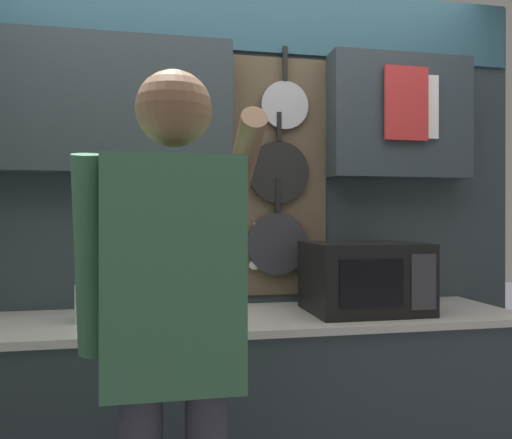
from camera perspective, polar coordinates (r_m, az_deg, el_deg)
The scene contains 6 objects.
base_cabinet_counter at distance 2.29m, azimuth -0.44°, elevation -22.31°, with size 2.31×0.61×0.92m.
back_wall_unit at distance 2.38m, azimuth -1.88°, elevation 4.04°, with size 2.88×0.23×2.45m.
microwave at distance 2.25m, azimuth 12.27°, elevation -6.46°, with size 0.49×0.40×0.30m.
knife_block at distance 2.08m, azimuth -9.30°, elevation -8.59°, with size 0.13×0.16×0.27m.
utensil_crock at distance 2.10m, azimuth -18.35°, elevation -8.89°, with size 0.12×0.12×0.29m.
person at distance 1.45m, azimuth -9.37°, elevation -11.19°, with size 0.54×0.62×1.74m.
Camera 1 is at (-0.39, -2.08, 1.33)m, focal length 35.00 mm.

